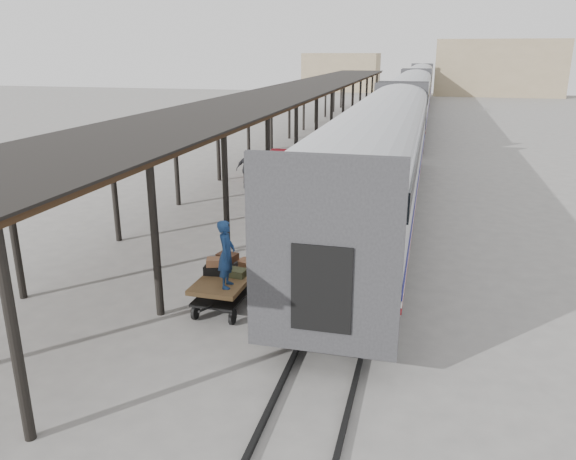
% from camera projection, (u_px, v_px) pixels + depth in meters
% --- Properties ---
extents(ground, '(160.00, 160.00, 0.00)m').
position_uv_depth(ground, '(236.00, 289.00, 15.94)').
color(ground, slate).
rests_on(ground, ground).
extents(train, '(3.45, 76.01, 4.01)m').
position_uv_depth(train, '(410.00, 99.00, 45.57)').
color(train, silver).
rests_on(train, ground).
extents(canopy, '(4.90, 64.30, 4.15)m').
position_uv_depth(canopy, '(304.00, 89.00, 37.66)').
color(canopy, '#422B19').
rests_on(canopy, ground).
extents(rails, '(1.54, 150.00, 0.12)m').
position_uv_depth(rails, '(408.00, 131.00, 46.56)').
color(rails, black).
rests_on(rails, ground).
extents(building_far, '(18.00, 10.00, 8.00)m').
position_uv_depth(building_far, '(497.00, 68.00, 83.46)').
color(building_far, tan).
rests_on(building_far, ground).
extents(building_left, '(12.00, 8.00, 6.00)m').
position_uv_depth(building_left, '(342.00, 72.00, 93.05)').
color(building_left, tan).
rests_on(building_left, ground).
extents(baggage_cart, '(1.32, 2.44, 0.86)m').
position_uv_depth(baggage_cart, '(227.00, 283.00, 14.68)').
color(baggage_cart, brown).
rests_on(baggage_cart, ground).
extents(suitcase_stack, '(1.33, 1.13, 0.43)m').
position_uv_depth(suitcase_stack, '(229.00, 265.00, 14.90)').
color(suitcase_stack, '#3A3A3D').
rests_on(suitcase_stack, baggage_cart).
extents(luggage_tug, '(1.07, 1.72, 1.51)m').
position_uv_depth(luggage_tug, '(278.00, 167.00, 29.15)').
color(luggage_tug, maroon).
rests_on(luggage_tug, ground).
extents(porter, '(0.49, 0.67, 1.72)m').
position_uv_depth(porter, '(226.00, 254.00, 13.69)').
color(porter, navy).
rests_on(porter, baggage_cart).
extents(pedestrian, '(1.18, 0.72, 1.88)m').
position_uv_depth(pedestrian, '(248.00, 169.00, 27.28)').
color(pedestrian, black).
rests_on(pedestrian, ground).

